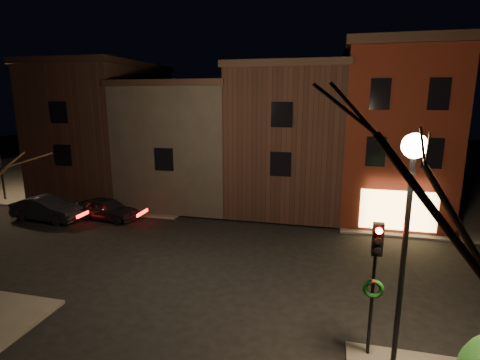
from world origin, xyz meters
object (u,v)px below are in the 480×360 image
street_lamp_near (410,191)px  parked_car_b (47,209)px  parked_car_a (107,209)px  traffic_signal (375,269)px

street_lamp_near → parked_car_b: (-18.78, 9.04, -4.44)m
street_lamp_near → parked_car_b: street_lamp_near is taller
street_lamp_near → parked_car_a: bearing=146.5°
parked_car_a → parked_car_b: size_ratio=0.90×
street_lamp_near → traffic_signal: street_lamp_near is taller
parked_car_a → parked_car_b: 3.65m
street_lamp_near → parked_car_a: size_ratio=1.61×
street_lamp_near → traffic_signal: bearing=140.6°
traffic_signal → parked_car_b: (-18.18, 8.55, -2.07)m
traffic_signal → parked_car_b: bearing=154.8°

